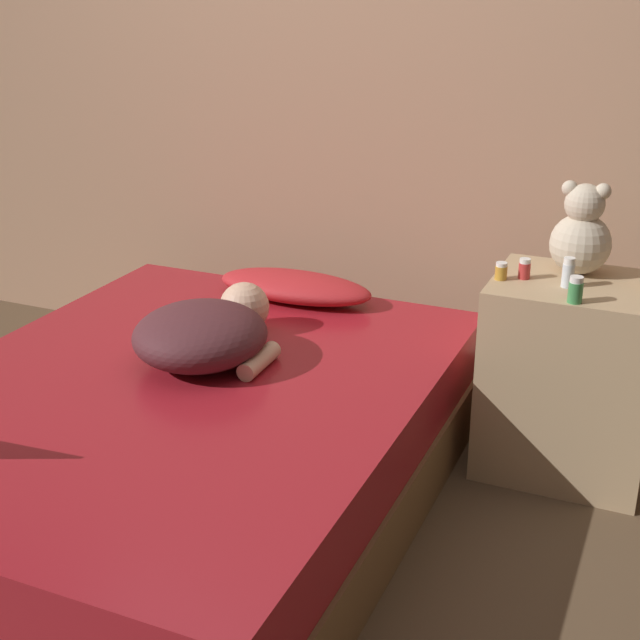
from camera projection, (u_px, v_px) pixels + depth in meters
name	position (u px, v px, depth m)	size (l,w,h in m)	color
ground_plane	(183.00, 499.00, 2.96)	(12.00, 12.00, 0.00)	brown
wall_back	(333.00, 60.00, 3.56)	(8.00, 0.06, 2.60)	tan
bed	(180.00, 443.00, 2.88)	(1.54, 1.98, 0.43)	brown
nightstand	(569.00, 377.00, 3.04)	(0.55, 0.46, 0.68)	tan
pillow	(295.00, 287.00, 3.47)	(0.63, 0.27, 0.11)	red
person_lying	(208.00, 332.00, 2.93)	(0.45, 0.62, 0.19)	#4C2328
teddy_bear	(581.00, 234.00, 2.96)	(0.20, 0.20, 0.31)	beige
bottle_green	(576.00, 290.00, 2.73)	(0.04, 0.04, 0.08)	#3D8E4C
bottle_clear	(568.00, 273.00, 2.86)	(0.04, 0.04, 0.10)	silver
bottle_red	(525.00, 269.00, 2.94)	(0.04, 0.04, 0.07)	#B72D2D
bottle_amber	(501.00, 271.00, 2.94)	(0.04, 0.04, 0.06)	gold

